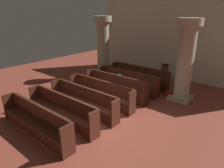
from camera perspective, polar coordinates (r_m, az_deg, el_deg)
name	(u,v)px	position (r m, az deg, el deg)	size (l,w,h in m)	color
ground_plane	(103,117)	(7.42, -2.51, -9.44)	(19.20, 19.20, 0.00)	brown
back_wall	(177,38)	(11.77, 18.03, 12.27)	(10.00, 0.16, 4.50)	beige
pew_row_0	(139,75)	(10.53, 7.66, 2.46)	(3.26, 0.46, 0.95)	#4C2316
pew_row_1	(128,80)	(9.75, 4.56, 1.13)	(3.26, 0.46, 0.95)	#4C2316
pew_row_2	(115,85)	(9.00, 0.94, -0.43)	(3.26, 0.46, 0.95)	#4C2316
pew_row_3	(100,92)	(8.31, -3.31, -2.25)	(3.26, 0.47, 0.95)	#4C2316
pew_row_4	(83,99)	(7.68, -8.31, -4.38)	(3.26, 0.46, 0.95)	#4C2316
pew_row_5	(62,109)	(7.13, -14.17, -6.81)	(3.26, 0.46, 0.95)	#4C2316
pew_row_6	(35,120)	(6.69, -20.98, -9.51)	(3.26, 0.47, 0.95)	#4C2316
pillar_aisle_side	(185,60)	(8.78, 20.17, 6.51)	(0.97, 0.97, 3.41)	#9F967E
pillar_far_side	(103,46)	(11.58, -2.57, 10.72)	(0.97, 0.97, 3.41)	#9F967E
lectern	(164,74)	(11.16, 14.63, 2.75)	(0.48, 0.45, 1.08)	brown
hymn_book	(119,75)	(8.95, 1.95, 2.60)	(0.14, 0.19, 0.03)	#194723
kneeler_box_red	(170,94)	(9.45, 16.06, -2.81)	(0.37, 0.27, 0.21)	maroon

